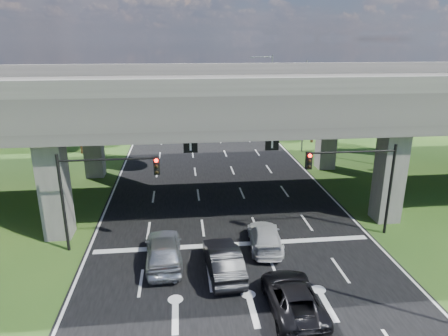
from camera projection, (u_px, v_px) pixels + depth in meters
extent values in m
plane|color=#204415|center=(243.00, 277.00, 21.35)|extent=(160.00, 160.00, 0.00)
cube|color=black|center=(223.00, 204.00, 30.80)|extent=(18.00, 120.00, 0.03)
cube|color=#353330|center=(220.00, 96.00, 30.23)|extent=(80.00, 15.00, 2.00)
cube|color=#5C5955|center=(233.00, 87.00, 22.91)|extent=(80.00, 0.50, 1.00)
cube|color=#5C5955|center=(212.00, 69.00, 36.62)|extent=(80.00, 0.50, 1.00)
cube|color=#5C5955|center=(54.00, 185.00, 24.77)|extent=(1.60, 1.60, 7.00)
cube|color=#5C5955|center=(93.00, 139.00, 36.12)|extent=(1.60, 1.60, 7.00)
cube|color=#5C5955|center=(390.00, 172.00, 27.11)|extent=(1.60, 1.60, 7.00)
cube|color=#5C5955|center=(327.00, 133.00, 38.45)|extent=(1.60, 1.60, 7.00)
cube|color=black|center=(191.00, 146.00, 23.96)|extent=(0.85, 0.06, 0.85)
cube|color=black|center=(272.00, 144.00, 24.49)|extent=(0.85, 0.06, 0.85)
cube|color=#9E9E99|center=(0.00, 122.00, 51.06)|extent=(20.00, 10.00, 4.00)
cylinder|color=black|center=(390.00, 190.00, 25.27)|extent=(0.18, 0.18, 6.00)
cylinder|color=black|center=(352.00, 152.00, 24.17)|extent=(5.50, 0.12, 0.12)
cube|color=black|center=(309.00, 161.00, 23.83)|extent=(0.35, 0.28, 1.05)
sphere|color=#FF0C05|center=(310.00, 156.00, 23.57)|extent=(0.22, 0.22, 0.22)
cylinder|color=black|center=(63.00, 204.00, 23.14)|extent=(0.18, 0.18, 6.00)
cylinder|color=black|center=(107.00, 160.00, 22.63)|extent=(5.50, 0.12, 0.12)
cube|color=black|center=(157.00, 166.00, 22.88)|extent=(0.35, 0.28, 1.05)
sphere|color=#FF0C05|center=(156.00, 161.00, 22.62)|extent=(0.22, 0.22, 0.22)
cylinder|color=gray|center=(304.00, 107.00, 43.61)|extent=(0.16, 0.16, 10.00)
cylinder|color=gray|center=(293.00, 63.00, 42.00)|extent=(3.00, 0.10, 0.10)
cube|color=gray|center=(279.00, 64.00, 41.87)|extent=(0.60, 0.25, 0.18)
cylinder|color=gray|center=(271.00, 90.00, 58.74)|extent=(0.16, 0.16, 10.00)
cylinder|color=gray|center=(262.00, 57.00, 57.13)|extent=(3.00, 0.10, 0.10)
cube|color=gray|center=(252.00, 58.00, 57.00)|extent=(0.60, 0.25, 0.18)
cylinder|color=black|center=(81.00, 139.00, 43.93)|extent=(0.36, 0.36, 3.30)
sphere|color=#1E5316|center=(78.00, 112.00, 43.01)|extent=(4.50, 4.50, 4.50)
sphere|color=#1E5316|center=(80.00, 100.00, 42.35)|extent=(3.60, 3.60, 3.60)
sphere|color=#1E5316|center=(77.00, 119.00, 43.63)|extent=(3.30, 3.30, 3.30)
cylinder|color=black|center=(71.00, 126.00, 51.25)|extent=(0.36, 0.36, 2.86)
sphere|color=#1E5316|center=(69.00, 106.00, 50.45)|extent=(3.90, 3.90, 3.90)
sphere|color=#1E5316|center=(70.00, 97.00, 49.84)|extent=(3.12, 3.12, 3.12)
sphere|color=#1E5316|center=(68.00, 112.00, 51.03)|extent=(2.86, 2.86, 2.86)
cylinder|color=black|center=(112.00, 112.00, 59.13)|extent=(0.36, 0.36, 3.52)
sphere|color=#1E5316|center=(110.00, 91.00, 58.15)|extent=(4.80, 4.80, 4.80)
sphere|color=#1E5316|center=(112.00, 81.00, 57.46)|extent=(3.84, 3.84, 3.84)
sphere|color=#1E5316|center=(109.00, 97.00, 58.79)|extent=(3.52, 3.52, 3.52)
cylinder|color=black|center=(312.00, 130.00, 48.72)|extent=(0.36, 0.36, 3.08)
sphere|color=#1E5316|center=(314.00, 107.00, 47.86)|extent=(4.20, 4.20, 4.20)
sphere|color=#1E5316|center=(319.00, 97.00, 47.23)|extent=(3.36, 3.36, 3.36)
sphere|color=#1E5316|center=(310.00, 113.00, 48.47)|extent=(3.08, 3.08, 3.08)
cylinder|color=black|center=(315.00, 118.00, 56.64)|extent=(0.36, 0.36, 2.86)
sphere|color=#1E5316|center=(316.00, 100.00, 55.84)|extent=(3.90, 3.90, 3.90)
sphere|color=#1E5316|center=(320.00, 91.00, 55.24)|extent=(3.12, 3.12, 3.12)
sphere|color=#1E5316|center=(313.00, 105.00, 56.42)|extent=(2.86, 2.86, 2.86)
cylinder|color=black|center=(274.00, 108.00, 63.71)|extent=(0.36, 0.36, 3.30)
sphere|color=#1E5316|center=(275.00, 89.00, 62.79)|extent=(4.50, 4.50, 4.50)
sphere|color=#1E5316|center=(278.00, 80.00, 62.13)|extent=(3.60, 3.60, 3.60)
sphere|color=#1E5316|center=(272.00, 94.00, 63.41)|extent=(3.30, 3.30, 3.30)
imported|color=#B1B6BA|center=(164.00, 250.00, 22.32)|extent=(2.26, 5.11, 1.71)
imported|color=black|center=(223.00, 260.00, 21.39)|extent=(2.00, 4.92, 1.59)
imported|color=#BCBCBC|center=(265.00, 237.00, 24.16)|extent=(2.28, 4.76, 1.34)
imported|color=black|center=(293.00, 297.00, 18.49)|extent=(2.30, 4.96, 1.38)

